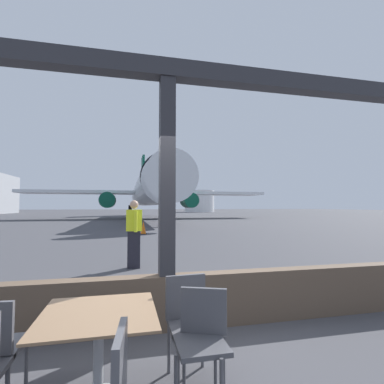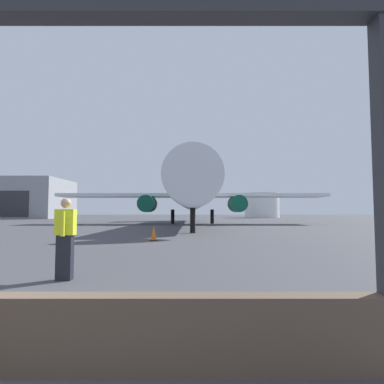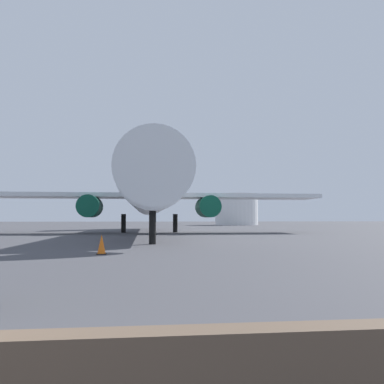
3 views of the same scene
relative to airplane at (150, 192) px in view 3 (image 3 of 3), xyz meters
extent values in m
plane|color=#424247|center=(-2.45, 7.38, -3.63)|extent=(220.00, 220.00, 0.00)
cylinder|color=silver|center=(0.00, 1.17, 0.01)|extent=(3.87, 32.49, 3.87)
cone|color=silver|center=(0.00, -16.37, 0.01)|extent=(3.67, 2.60, 3.67)
cylinder|color=black|center=(0.00, -14.47, 0.16)|extent=(3.94, 0.90, 3.94)
cube|color=silver|center=(-8.22, 1.68, -0.29)|extent=(14.51, 4.20, 0.36)
cube|color=silver|center=(8.22, 1.68, -0.29)|extent=(14.51, 4.20, 0.36)
cylinder|color=#0C4C38|center=(-5.13, 0.28, -1.29)|extent=(1.90, 3.20, 1.90)
cylinder|color=#0C4C38|center=(5.13, 0.28, -1.29)|extent=(1.90, 3.20, 1.90)
cube|color=#0C4C38|center=(0.00, 15.91, 4.35)|extent=(0.36, 4.40, 5.20)
cylinder|color=black|center=(0.00, -14.17, -2.78)|extent=(0.36, 0.36, 1.72)
cylinder|color=black|center=(-2.40, 2.68, -2.78)|extent=(0.44, 0.44, 1.72)
cylinder|color=black|center=(2.40, 2.68, -2.78)|extent=(0.44, 0.44, 1.72)
cone|color=orange|center=(-1.97, -19.72, -3.26)|extent=(0.32, 0.32, 0.74)
cube|color=black|center=(-1.97, -19.72, -3.62)|extent=(0.36, 0.36, 0.03)
cylinder|color=white|center=(17.02, 41.01, -0.65)|extent=(8.23, 8.23, 5.98)
camera|label=1|loc=(-2.97, -36.38, -2.05)|focal=26.87mm
camera|label=2|loc=(-0.05, -35.53, -2.19)|focal=29.38mm
camera|label=3|loc=(-0.34, -35.02, -2.29)|focal=37.56mm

